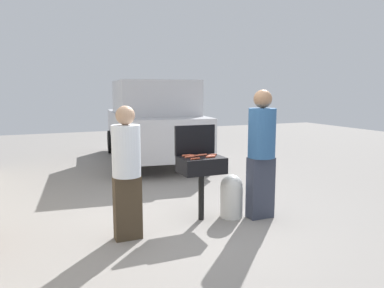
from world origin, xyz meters
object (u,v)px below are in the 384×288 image
Objects in this scene: hot_dog_5 at (194,156)px; hot_dog_7 at (203,155)px; hot_dog_3 at (189,156)px; parked_minivan at (152,121)px; bbq_grill at (201,167)px; person_right at (261,149)px; hot_dog_8 at (189,157)px; propane_tank at (231,195)px; hot_dog_6 at (195,159)px; hot_dog_2 at (211,156)px; hot_dog_4 at (212,155)px; hot_dog_0 at (186,155)px; person_left at (127,168)px; hot_dog_1 at (210,157)px.

hot_dog_5 is 1.00× the size of hot_dog_7.
hot_dog_3 is 0.03× the size of parked_minivan.
person_right is at bearing -16.58° from bbq_grill.
propane_tank is at bearing -7.92° from hot_dog_8.
hot_dog_6 is (-0.15, -0.14, 0.15)m from bbq_grill.
hot_dog_2 is 0.30m from hot_dog_3.
hot_dog_2 is 1.00× the size of hot_dog_3.
parked_minivan reaches higher than hot_dog_4.
person_right is at bearing -6.01° from hot_dog_6.
hot_dog_0 is at bearing 163.44° from hot_dog_4.
hot_dog_4 is 1.31m from person_left.
hot_dog_7 is 0.03× the size of parked_minivan.
person_right is (0.69, -0.18, 0.08)m from hot_dog_2.
hot_dog_6 is (0.01, -0.27, 0.00)m from hot_dog_0.
hot_dog_1 is at bearing 1.82° from person_right.
parked_minivan is at bearing 80.30° from hot_dog_5.
hot_dog_8 is (-0.35, -0.01, 0.00)m from hot_dog_4.
hot_dog_7 is at bearing -7.34° from hot_dog_3.
bbq_grill is at bearing 88.24° from parked_minivan.
hot_dog_8 is (-0.23, -0.06, 0.00)m from hot_dog_7.
hot_dog_1 and hot_dog_2 have the same top height.
hot_dog_4 reaches higher than propane_tank.
hot_dog_1 is (0.26, -0.23, 0.00)m from hot_dog_0.
hot_dog_0 is at bearing 133.82° from hot_dog_5.
propane_tank is (0.44, -0.07, -0.43)m from bbq_grill.
propane_tank is at bearing -16.86° from hot_dog_3.
hot_dog_3 is at bearing 172.66° from hot_dog_7.
person_left is at bearing 13.24° from person_right.
hot_dog_0 and hot_dog_4 have the same top height.
hot_dog_5 is 4.43m from parked_minivan.
hot_dog_5 is 1.00× the size of hot_dog_6.
person_right is at bearing -23.27° from hot_dog_4.
hot_dog_8 is 0.21× the size of propane_tank.
person_right reaches higher than propane_tank.
hot_dog_1 reaches higher than propane_tank.
hot_dog_8 is 4.48m from parked_minivan.
hot_dog_0 is at bearing 141.43° from bbq_grill.
parked_minivan is (0.75, 4.37, 0.12)m from hot_dog_5.
person_left reaches higher than hot_dog_2.
hot_dog_0 is 0.87m from propane_tank.
hot_dog_7 is at bearing 100.73° from hot_dog_1.
hot_dog_8 is at bearing -93.03° from hot_dog_0.
hot_dog_4 is at bearing 158.99° from propane_tank.
parked_minivan is (0.48, 4.39, 0.12)m from hot_dog_4.
hot_dog_6 is at bearing -137.82° from bbq_grill.
parked_minivan is (0.81, 4.56, 0.12)m from hot_dog_6.
person_right reaches higher than hot_dog_8.
hot_dog_3 is 0.32m from hot_dog_4.
person_right reaches higher than hot_dog_1.
hot_dog_2 is 1.00× the size of hot_dog_6.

